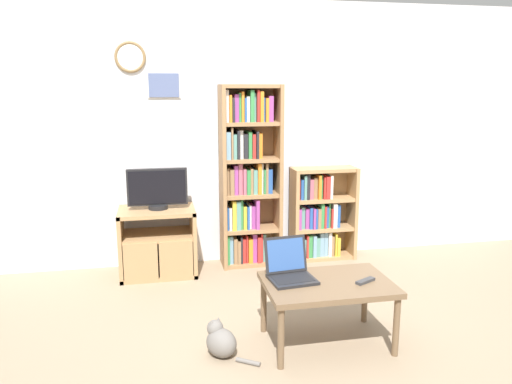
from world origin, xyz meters
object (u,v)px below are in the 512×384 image
object	(u,v)px
bookshelf_tall	(247,177)
laptop	(290,269)
remote_near_laptop	(365,281)
tv_stand	(158,242)
bookshelf_short	(319,215)
coffee_table	(328,289)
television	(157,189)
cat	(220,341)

from	to	relation	value
bookshelf_tall	laptop	bearing A→B (deg)	-90.00
bookshelf_tall	remote_near_laptop	distance (m)	1.89
tv_stand	remote_near_laptop	size ratio (longest dim) A/B	4.38
bookshelf_short	laptop	size ratio (longest dim) A/B	2.86
tv_stand	remote_near_laptop	bearing A→B (deg)	-49.88
coffee_table	bookshelf_short	bearing A→B (deg)	73.27
tv_stand	remote_near_laptop	xyz separation A→B (m)	(1.39, -1.64, 0.14)
coffee_table	remote_near_laptop	size ratio (longest dim) A/B	5.39
television	bookshelf_short	world-z (taller)	television
tv_stand	bookshelf_tall	bearing A→B (deg)	8.03
tv_stand	coffee_table	distance (m)	1.95
bookshelf_short	television	bearing A→B (deg)	-175.59
laptop	cat	xyz separation A→B (m)	(-0.51, -0.14, -0.42)
coffee_table	laptop	size ratio (longest dim) A/B	2.60
television	coffee_table	xyz separation A→B (m)	(1.12, -1.60, -0.43)
coffee_table	bookshelf_tall	bearing A→B (deg)	98.04
tv_stand	television	xyz separation A→B (m)	(0.02, 0.02, 0.51)
bookshelf_short	cat	xyz separation A→B (m)	(-1.27, -1.75, -0.35)
television	remote_near_laptop	world-z (taller)	television
television	cat	distance (m)	1.81
bookshelf_short	cat	bearing A→B (deg)	-126.02
bookshelf_short	remote_near_laptop	xyz separation A→B (m)	(-0.27, -1.79, 0.01)
television	bookshelf_tall	size ratio (longest dim) A/B	0.31
television	bookshelf_short	size ratio (longest dim) A/B	0.58
bookshelf_short	remote_near_laptop	size ratio (longest dim) A/B	5.92
bookshelf_tall	laptop	distance (m)	1.63
bookshelf_tall	remote_near_laptop	xyz separation A→B (m)	(0.49, -1.77, -0.43)
coffee_table	remote_near_laptop	world-z (taller)	remote_near_laptop
remote_near_laptop	cat	xyz separation A→B (m)	(-1.00, 0.04, -0.36)
television	laptop	bearing A→B (deg)	-59.34
bookshelf_tall	remote_near_laptop	bearing A→B (deg)	-74.53
television	cat	xyz separation A→B (m)	(0.37, -1.62, -0.72)
bookshelf_tall	bookshelf_short	size ratio (longest dim) A/B	1.86
tv_stand	cat	distance (m)	1.66
bookshelf_tall	cat	bearing A→B (deg)	-106.42
cat	bookshelf_short	bearing A→B (deg)	20.00
tv_stand	remote_near_laptop	distance (m)	2.16
coffee_table	cat	distance (m)	0.81
coffee_table	remote_near_laptop	xyz separation A→B (m)	(0.25, -0.06, 0.06)
coffee_table	remote_near_laptop	distance (m)	0.26
laptop	cat	size ratio (longest dim) A/B	0.90
bookshelf_short	coffee_table	xyz separation A→B (m)	(-0.52, -1.73, -0.05)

